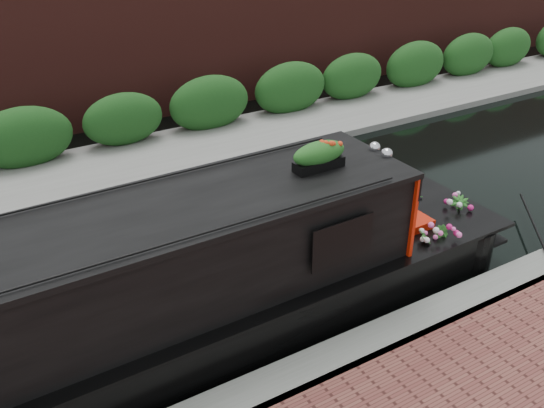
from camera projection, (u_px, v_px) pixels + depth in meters
ground at (226, 250)px, 10.37m from camera, size 80.00×80.00×0.00m
near_bank_coping at (342, 367)px, 7.88m from camera, size 40.00×0.60×0.50m
far_bank_path at (140, 163)px, 13.54m from camera, size 40.00×2.40×0.34m
far_hedge at (126, 150)px, 14.22m from camera, size 40.00×1.10×2.80m
far_brick_wall at (99, 122)px, 15.80m from camera, size 40.00×1.00×8.00m
narrowboat at (124, 313)px, 7.58m from camera, size 11.63×2.18×2.72m
rope_fender at (468, 228)px, 10.71m from camera, size 0.31×0.39×0.31m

